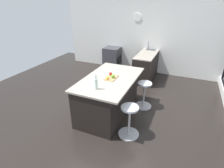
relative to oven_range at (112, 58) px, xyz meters
The scene contains 12 objects.
ground_plane 2.99m from the oven_range, 19.22° to the left, with size 8.17×8.17×0.00m, color black.
interior_partition_left 1.44m from the oven_range, 109.77° to the left, with size 0.15×5.95×2.88m.
sink_cabinet 1.48m from the oven_range, 90.17° to the left, with size 2.25×0.60×1.19m.
oven_range is the anchor object (origin of this frame).
kitchen_island 3.08m from the oven_range, 21.78° to the left, with size 1.91×1.14×0.95m.
stool_by_window 2.95m from the oven_range, 39.86° to the left, with size 0.44×0.44×0.70m.
stool_middle 3.95m from the oven_range, 28.61° to the left, with size 0.44×0.44×0.70m.
cutting_board 3.14m from the oven_range, 23.13° to the left, with size 0.36×0.24×0.02m, color tan.
apple_green 3.18m from the oven_range, 23.81° to the left, with size 0.09×0.09×0.09m, color #609E2D.
apple_red 3.02m from the oven_range, 22.78° to the left, with size 0.08×0.08×0.08m, color red.
apple_yellow 3.25m from the oven_range, 21.60° to the left, with size 0.07×0.07×0.07m, color gold.
water_bottle 3.72m from the oven_range, 18.43° to the left, with size 0.06×0.06×0.31m.
Camera 1 is at (3.53, 1.78, 2.64)m, focal length 28.61 mm.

